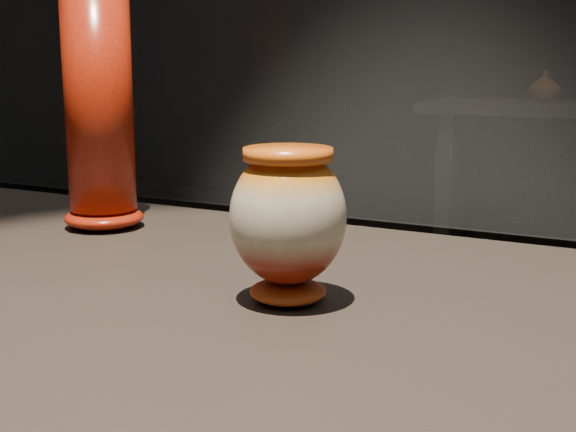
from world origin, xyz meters
TOP-DOWN VIEW (x-y plane):
  - main_vase at (0.06, 0.04)m, footprint 0.14×0.14m
  - tall_vase at (-0.33, 0.22)m, footprint 0.13×0.13m
  - back_vase_left at (-0.31, 3.49)m, footprint 0.18×0.18m

SIDE VIEW (x-z plane):
  - back_vase_left at x=-0.31m, z-range 0.90..1.05m
  - main_vase at x=0.06m, z-range 0.91..1.06m
  - tall_vase at x=-0.33m, z-range 0.89..1.25m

